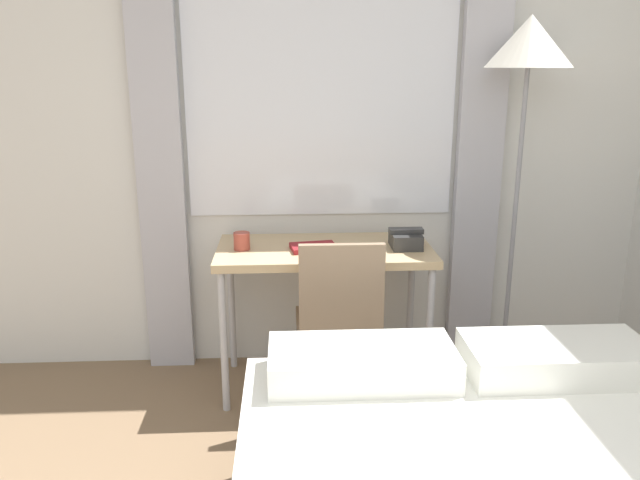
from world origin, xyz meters
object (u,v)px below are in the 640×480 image
book (313,247)px  mug (242,241)px  desk_chair (339,317)px  telephone (406,239)px  desk (324,261)px  standing_lamp (528,64)px

book → mug: bearing=176.4°
desk_chair → telephone: desk_chair is taller
desk → book: size_ratio=4.46×
desk → telephone: bearing=-3.4°
desk_chair → book: (-0.11, 0.23, 0.28)m
telephone → mug: telephone is taller
desk → desk_chair: (0.05, -0.27, -0.19)m
desk_chair → standing_lamp: (0.93, 0.34, 1.14)m
standing_lamp → desk_chair: bearing=-159.9°
standing_lamp → telephone: 1.02m
standing_lamp → book: (-1.04, -0.11, -0.87)m
desk_chair → telephone: size_ratio=5.02×
telephone → mug: size_ratio=2.03×
mug → telephone: bearing=-0.3°
desk_chair → standing_lamp: standing_lamp is taller
desk_chair → standing_lamp: 1.51m
desk → book: (-0.06, -0.04, 0.09)m
telephone → desk_chair: bearing=-144.8°
telephone → book: 0.46m
desk → standing_lamp: bearing=4.0°
desk_chair → telephone: 0.52m
book → desk_chair: bearing=-64.2°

